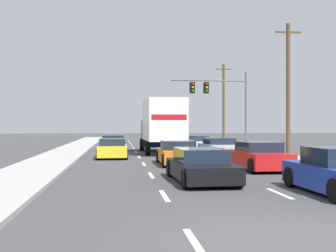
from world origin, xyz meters
TOP-DOWN VIEW (x-y plane):
  - ground_plane at (0.00, 25.00)m, footprint 140.00×140.00m
  - sidewalk_right at (6.61, 20.00)m, footprint 2.72×80.00m
  - sidewalk_left at (-6.61, 20.00)m, footprint 2.72×80.00m
  - lane_markings at (0.00, 22.68)m, footprint 3.54×57.00m
  - car_gray at (-3.41, 27.62)m, footprint 1.98×4.43m
  - car_yellow at (-3.35, 19.54)m, footprint 1.80×4.04m
  - box_truck at (0.07, 23.46)m, footprint 2.78×7.98m
  - car_orange at (-0.00, 14.80)m, footprint 1.91×4.06m
  - car_black at (-0.09, 8.11)m, footprint 2.05×4.57m
  - car_white at (3.27, 27.41)m, footprint 1.94×4.41m
  - car_silver at (3.28, 19.70)m, footprint 2.02×4.40m
  - car_red at (3.26, 12.04)m, footprint 2.04×4.64m
  - traffic_signal_mast at (5.44, 30.40)m, footprint 6.83×0.69m
  - utility_pole_mid at (8.63, 21.76)m, footprint 1.80×0.28m
  - utility_pole_far at (8.81, 41.03)m, footprint 1.80×0.28m

SIDE VIEW (x-z plane):
  - ground_plane at x=0.00m, z-range 0.00..0.00m
  - lane_markings at x=0.00m, z-range 0.00..0.01m
  - sidewalk_right at x=6.61m, z-range 0.00..0.14m
  - sidewalk_left at x=-6.61m, z-range 0.00..0.14m
  - car_white at x=3.27m, z-range -0.04..1.12m
  - car_black at x=-0.09m, z-range -0.04..1.14m
  - car_yellow at x=-3.35m, z-range -0.04..1.15m
  - car_gray at x=-3.41m, z-range -0.04..1.15m
  - car_orange at x=0.00m, z-range -0.05..1.17m
  - car_silver at x=3.28m, z-range -0.04..1.17m
  - car_red at x=3.26m, z-range -0.05..1.20m
  - box_truck at x=0.07m, z-range 0.24..3.97m
  - utility_pole_far at x=8.81m, z-range 0.14..9.02m
  - utility_pole_mid at x=8.63m, z-range 0.14..9.13m
  - traffic_signal_mast at x=5.44m, z-range 1.43..8.09m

